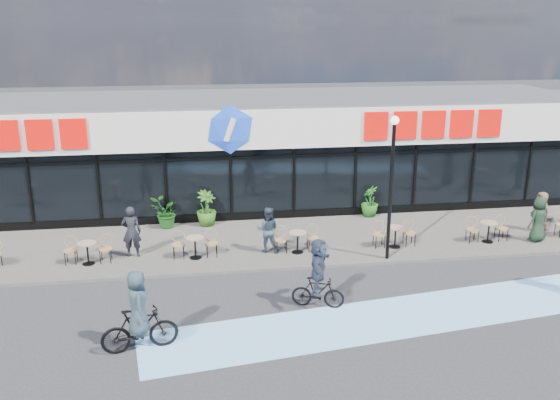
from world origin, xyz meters
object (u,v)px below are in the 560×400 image
Objects in this scene: potted_plant_left at (165,213)px; pedestrian_a at (541,212)px; patron_left at (131,232)px; cyclist_a at (318,275)px; lamp_post at (392,175)px; potted_plant_mid at (206,208)px; pedestrian_c at (538,219)px; patron_right at (268,230)px; potted_plant_right at (370,201)px.

pedestrian_a is (13.95, -2.41, 0.18)m from potted_plant_left.
cyclist_a reaches higher than patron_left.
lamp_post reaches higher than pedestrian_a.
patron_left reaches higher than potted_plant_left.
potted_plant_left is 1.57m from potted_plant_mid.
potted_plant_mid is 12.21m from pedestrian_c.
pedestrian_a is 0.75× the size of cyclist_a.
pedestrian_c is (13.27, -3.37, 0.24)m from potted_plant_left.
patron_left is 4.56m from patron_right.
potted_plant_right is at bearing -158.50° from patron_left.
patron_right is at bearing -24.88° from pedestrian_c.
pedestrian_c is (14.26, -0.64, -0.05)m from patron_left.
patron_right is (2.00, -3.06, 0.11)m from potted_plant_mid.
patron_left is at bearing -132.15° from potted_plant_mid.
potted_plant_mid is at bearing -39.01° from pedestrian_c.
patron_left is (-0.99, -2.73, 0.29)m from potted_plant_left.
pedestrian_c is at bearing 22.85° from cyclist_a.
patron_right is at bearing 162.93° from lamp_post.
pedestrian_a is (5.82, -2.67, 0.14)m from potted_plant_right.
lamp_post is at bearing 44.42° from cyclist_a.
potted_plant_right is (6.58, 0.17, -0.07)m from potted_plant_mid.
potted_plant_mid is (1.56, 0.09, 0.10)m from potted_plant_left.
patron_right is 0.96× the size of pedestrian_c.
pedestrian_c is 9.56m from cyclist_a.
potted_plant_left is 0.76× the size of pedestrian_a.
cyclist_a is at bearing 116.66° from patron_right.
patron_left reaches higher than potted_plant_right.
patron_right is (-3.87, 1.19, -2.07)m from lamp_post.
pedestrian_c is 0.81× the size of cyclist_a.
lamp_post is 4.54m from patron_right.
lamp_post is 4.08× the size of potted_plant_left.
potted_plant_left is at bearing 122.17° from cyclist_a.
pedestrian_c is at bearing -179.21° from patron_left.
lamp_post is 4.62m from cyclist_a.
potted_plant_mid is at bearing 144.09° from lamp_post.
potted_plant_left is (-7.43, 4.17, -2.28)m from lamp_post.
pedestrian_a is at bearing -147.88° from pedestrian_c.
cyclist_a is (-8.81, -3.71, 0.05)m from pedestrian_c.
patron_right is 0.78× the size of cyclist_a.
patron_left reaches higher than pedestrian_c.
lamp_post is 3.12× the size of pedestrian_a.
potted_plant_right is at bearing 1.84° from potted_plant_left.
patron_left is at bearing -109.95° from potted_plant_left.
potted_plant_right is 6.40m from pedestrian_a.
pedestrian_c is at bearing -14.25° from potted_plant_left.
pedestrian_a is at bearing 26.22° from cyclist_a.
pedestrian_c is (-0.68, -0.96, 0.06)m from pedestrian_a.
potted_plant_left is 8.37m from cyclist_a.
pedestrian_c is at bearing -48.94° from pedestrian_a.
potted_plant_left is 0.85× the size of potted_plant_mid.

